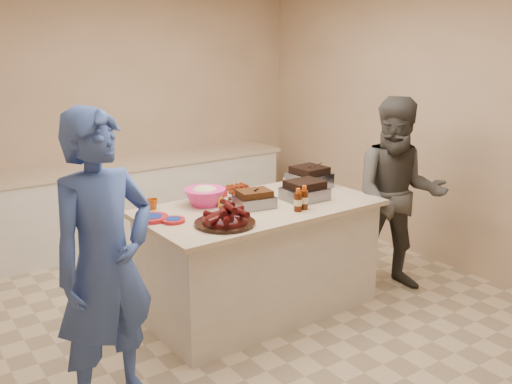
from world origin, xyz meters
TOP-DOWN VIEW (x-y plane):
  - room at (0.00, 0.00)m, footprint 4.50×5.00m
  - back_counter at (0.00, 2.20)m, footprint 3.60×0.64m
  - island at (0.14, -0.01)m, footprint 1.95×1.05m
  - rib_platter at (-0.35, -0.27)m, footprint 0.57×0.57m
  - pulled_pork_tray at (0.08, -0.03)m, footprint 0.33×0.27m
  - brisket_tray at (0.54, -0.09)m, footprint 0.34×0.29m
  - roasting_pan at (0.85, 0.21)m, footprint 0.34×0.34m
  - coleslaw_bowl at (-0.21, 0.25)m, footprint 0.34×0.34m
  - sausage_plate at (0.20, 0.37)m, footprint 0.28×0.28m
  - mac_cheese_dish at (0.84, 0.27)m, footprint 0.35×0.29m
  - bbq_bottle_a at (0.36, -0.30)m, footprint 0.07×0.07m
  - bbq_bottle_b at (0.29, -0.31)m, footprint 0.06×0.06m
  - mustard_bottle at (-0.14, 0.13)m, footprint 0.04×0.04m
  - sauce_bowl at (-0.01, 0.16)m, footprint 0.13×0.04m
  - plate_stack_large at (-0.73, 0.14)m, footprint 0.24×0.24m
  - plate_stack_small at (-0.62, 0.00)m, footprint 0.17×0.17m
  - plastic_cup at (-0.61, 0.38)m, footprint 0.09×0.09m
  - basket_stack at (-0.08, 0.35)m, footprint 0.24×0.20m
  - guest_gray at (1.40, -0.34)m, footprint 1.77×1.86m

SIDE VIEW (x-z plane):
  - room at x=0.00m, z-range -1.35..1.35m
  - island at x=0.14m, z-range -0.46..0.46m
  - guest_gray at x=1.40m, z-range -0.33..0.33m
  - back_counter at x=0.00m, z-range 0.00..0.90m
  - rib_platter at x=-0.35m, z-range 0.83..1.00m
  - pulled_pork_tray at x=0.08m, z-range 0.87..0.96m
  - brisket_tray at x=0.54m, z-range 0.86..0.97m
  - roasting_pan at x=0.85m, z-range 0.85..0.98m
  - coleslaw_bowl at x=-0.21m, z-range 0.80..1.03m
  - sausage_plate at x=0.20m, z-range 0.89..0.94m
  - mac_cheese_dish at x=0.84m, z-range 0.87..0.96m
  - bbq_bottle_a at x=0.36m, z-range 0.82..1.01m
  - bbq_bottle_b at x=0.29m, z-range 0.82..1.01m
  - mustard_bottle at x=-0.14m, z-range 0.86..0.97m
  - sauce_bowl at x=-0.01m, z-range 0.85..0.98m
  - plate_stack_large at x=-0.73m, z-range 0.90..0.93m
  - plate_stack_small at x=-0.62m, z-range 0.90..0.93m
  - plastic_cup at x=-0.61m, z-range 0.87..0.96m
  - basket_stack at x=-0.08m, z-range 0.86..0.97m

